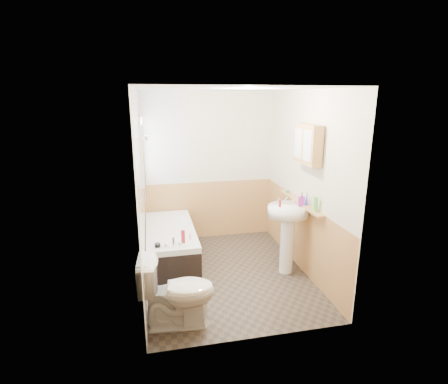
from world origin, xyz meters
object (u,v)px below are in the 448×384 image
Objects in this scene: sink at (288,225)px; medicine_cabinet at (308,144)px; pine_shelf at (300,202)px; toilet at (177,292)px; bathtub at (171,244)px.

sink is 1.13m from medicine_cabinet.
medicine_cabinet reaches higher than pine_shelf.
toilet is 0.73× the size of sink.
sink is at bearing -159.00° from pine_shelf.
pine_shelf is at bearing -18.80° from bathtub.
sink reaches higher than bathtub.
toilet is 1.43× the size of medicine_cabinet.
bathtub is 2.00m from pine_shelf.
medicine_cabinet is (-0.03, -0.17, 0.83)m from pine_shelf.
bathtub is 2.00× the size of toilet.
bathtub is at bearing 155.99° from medicine_cabinet.
toilet is (-0.03, -1.56, 0.12)m from bathtub.
medicine_cabinet reaches higher than toilet.
bathtub is 1.27× the size of pine_shelf.
sink is at bearing -23.40° from bathtub.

